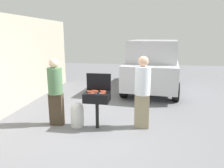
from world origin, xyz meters
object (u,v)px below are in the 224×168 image
(hot_dog_10, at_px, (90,92))
(propane_tank, at_px, (77,114))
(hot_dog_8, at_px, (103,93))
(hot_dog_3, at_px, (96,91))
(hot_dog_5, at_px, (104,92))
(hot_dog_1, at_px, (91,94))
(person_right, at_px, (142,90))
(person_left, at_px, (55,90))
(parked_minivan, at_px, (153,65))
(hot_dog_11, at_px, (94,93))
(hot_dog_9, at_px, (94,90))
(bbq_grill, at_px, (97,98))
(hot_dog_0, at_px, (103,91))
(hot_dog_4, at_px, (102,94))
(hot_dog_7, at_px, (95,91))
(hot_dog_2, at_px, (90,91))
(hot_dog_6, at_px, (103,91))

(hot_dog_10, bearing_deg, propane_tank, 176.49)
(hot_dog_8, height_order, propane_tank, hot_dog_8)
(hot_dog_3, height_order, hot_dog_5, same)
(hot_dog_1, xyz_separation_m, person_right, (1.17, 0.36, 0.04))
(hot_dog_8, height_order, person_left, person_left)
(parked_minivan, bearing_deg, hot_dog_11, 76.73)
(hot_dog_1, bearing_deg, hot_dog_9, 87.66)
(bbq_grill, bearing_deg, hot_dog_5, 16.58)
(hot_dog_8, distance_m, propane_tank, 0.90)
(propane_tank, xyz_separation_m, person_left, (-0.54, 0.02, 0.59))
(propane_tank, bearing_deg, person_right, 6.59)
(hot_dog_9, xyz_separation_m, parked_minivan, (1.52, 4.00, 0.12))
(hot_dog_0, height_order, hot_dog_10, same)
(hot_dog_5, bearing_deg, hot_dog_0, 118.50)
(hot_dog_5, bearing_deg, hot_dog_8, -84.73)
(hot_dog_4, bearing_deg, hot_dog_7, 139.01)
(hot_dog_7, bearing_deg, person_right, 7.70)
(hot_dog_3, xyz_separation_m, hot_dog_9, (-0.05, 0.06, 0.00))
(propane_tank, bearing_deg, hot_dog_0, 7.48)
(hot_dog_2, bearing_deg, hot_dog_9, 41.90)
(hot_dog_0, bearing_deg, parked_minivan, 72.15)
(hot_dog_0, relative_size, hot_dog_7, 1.00)
(hot_dog_10, bearing_deg, hot_dog_5, 8.70)
(hot_dog_8, bearing_deg, bbq_grill, 159.01)
(hot_dog_0, xyz_separation_m, hot_dog_8, (0.04, -0.16, 0.00))
(hot_dog_2, distance_m, hot_dog_11, 0.22)
(parked_minivan, bearing_deg, person_right, 90.64)
(hot_dog_1, height_order, hot_dog_7, same)
(hot_dog_8, height_order, hot_dog_11, same)
(hot_dog_9, distance_m, person_right, 1.16)
(hot_dog_1, xyz_separation_m, hot_dog_3, (0.06, 0.24, 0.00))
(hot_dog_1, distance_m, propane_tank, 0.73)
(bbq_grill, height_order, person_right, person_right)
(hot_dog_11, relative_size, parked_minivan, 0.03)
(hot_dog_10, relative_size, person_left, 0.08)
(person_left, bearing_deg, parked_minivan, 66.93)
(hot_dog_4, xyz_separation_m, hot_dog_5, (0.01, 0.16, 0.00))
(hot_dog_5, relative_size, parked_minivan, 0.03)
(hot_dog_6, height_order, hot_dog_7, same)
(hot_dog_0, distance_m, hot_dog_8, 0.17)
(hot_dog_5, bearing_deg, hot_dog_4, -92.19)
(hot_dog_0, height_order, hot_dog_9, same)
(bbq_grill, bearing_deg, hot_dog_11, -113.77)
(bbq_grill, xyz_separation_m, hot_dog_10, (-0.16, -0.00, 0.15))
(hot_dog_5, relative_size, hot_dog_10, 1.00)
(bbq_grill, distance_m, hot_dog_3, 0.18)
(person_left, bearing_deg, hot_dog_9, 13.84)
(hot_dog_1, height_order, hot_dog_2, same)
(hot_dog_1, distance_m, hot_dog_8, 0.29)
(hot_dog_6, distance_m, hot_dog_10, 0.32)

